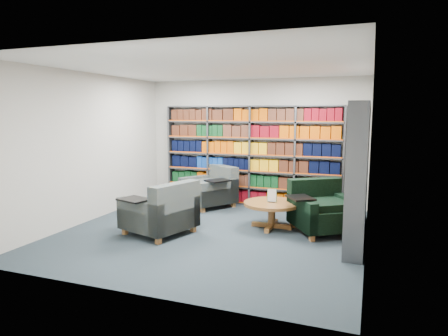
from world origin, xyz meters
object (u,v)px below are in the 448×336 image
(chair_green_right, at_px, (321,211))
(chair_teal_left, at_px, (212,190))
(coffee_table, at_px, (272,207))
(chair_teal_front, at_px, (163,213))

(chair_green_right, bearing_deg, chair_teal_left, 155.96)
(chair_teal_left, distance_m, coffee_table, 2.08)
(chair_green_right, xyz_separation_m, coffee_table, (-0.85, -0.13, 0.02))
(chair_green_right, relative_size, chair_teal_front, 1.02)
(chair_green_right, distance_m, chair_teal_front, 2.73)
(coffee_table, bearing_deg, chair_teal_left, 143.16)
(chair_teal_left, relative_size, chair_teal_front, 1.02)
(chair_teal_front, bearing_deg, chair_teal_left, 90.48)
(chair_green_right, relative_size, coffee_table, 1.34)
(chair_teal_left, relative_size, chair_green_right, 1.00)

